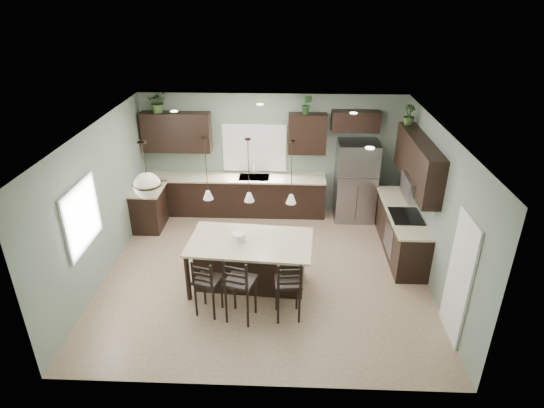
{
  "coord_description": "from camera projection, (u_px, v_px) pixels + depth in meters",
  "views": [
    {
      "loc": [
        0.41,
        -7.25,
        4.99
      ],
      "look_at": [
        0.1,
        0.4,
        1.25
      ],
      "focal_mm": 30.0,
      "sensor_mm": 36.0,
      "label": 1
    }
  ],
  "objects": [
    {
      "name": "bar_stool_right",
      "position": [
        288.0,
        288.0,
        7.31
      ],
      "size": [
        0.46,
        0.46,
        1.14
      ],
      "primitive_type": "cube",
      "rotation": [
        0.0,
        0.0,
        0.11
      ],
      "color": "black",
      "rests_on": "ground"
    },
    {
      "name": "left_return_countertop",
      "position": [
        148.0,
        189.0,
        9.94
      ],
      "size": [
        0.66,
        0.96,
        0.04
      ],
      "primitive_type": "cube",
      "color": "beige",
      "rests_on": "left_return_cabs"
    },
    {
      "name": "right_countertop",
      "position": [
        403.0,
        211.0,
        9.0
      ],
      "size": [
        0.66,
        2.35,
        0.04
      ],
      "primitive_type": "cube",
      "color": "beige",
      "rests_on": "right_lower_cabs"
    },
    {
      "name": "plant_back_left",
      "position": [
        158.0,
        102.0,
        9.94
      ],
      "size": [
        0.51,
        0.46,
        0.48
      ],
      "primitive_type": "imported",
      "rotation": [
        0.0,
        0.0,
        0.23
      ],
      "color": "#305123",
      "rests_on": "back_upper_left"
    },
    {
      "name": "back_upper_right",
      "position": [
        307.0,
        134.0,
        10.15
      ],
      "size": [
        0.85,
        0.34,
        0.9
      ],
      "primitive_type": "cube",
      "color": "black",
      "rests_on": "room_shell"
    },
    {
      "name": "right_lower_cabs",
      "position": [
        401.0,
        231.0,
        9.2
      ],
      "size": [
        0.6,
        2.35,
        0.9
      ],
      "primitive_type": "cube",
      "color": "black",
      "rests_on": "ground"
    },
    {
      "name": "ground",
      "position": [
        266.0,
        271.0,
        8.72
      ],
      "size": [
        6.0,
        6.0,
        0.0
      ],
      "primitive_type": "plane",
      "color": "#9E8466",
      "rests_on": "ground"
    },
    {
      "name": "plant_back_right",
      "position": [
        307.0,
        105.0,
        9.83
      ],
      "size": [
        0.27,
        0.23,
        0.42
      ],
      "primitive_type": "imported",
      "rotation": [
        0.0,
        0.0,
        -0.22
      ],
      "color": "#254B21",
      "rests_on": "back_upper_right"
    },
    {
      "name": "faucet",
      "position": [
        254.0,
        172.0,
        10.41
      ],
      "size": [
        0.02,
        0.02,
        0.28
      ],
      "primitive_type": "cylinder",
      "color": "silver",
      "rests_on": "back_countertop"
    },
    {
      "name": "cooktop",
      "position": [
        406.0,
        216.0,
        8.74
      ],
      "size": [
        0.58,
        0.75,
        0.02
      ],
      "primitive_type": "cube",
      "color": "black",
      "rests_on": "right_countertop"
    },
    {
      "name": "chandelier",
      "position": [
        145.0,
        170.0,
        7.19
      ],
      "size": [
        0.47,
        0.47,
        0.97
      ],
      "primitive_type": null,
      "color": "beige",
      "rests_on": "room_shell"
    },
    {
      "name": "left_return_cabs",
      "position": [
        149.0,
        208.0,
        10.14
      ],
      "size": [
        0.6,
        0.9,
        0.9
      ],
      "primitive_type": "cube",
      "color": "black",
      "rests_on": "ground"
    },
    {
      "name": "plant_right_wall",
      "position": [
        409.0,
        115.0,
        9.1
      ],
      "size": [
        0.27,
        0.27,
        0.4
      ],
      "primitive_type": "imported",
      "rotation": [
        0.0,
        0.0,
        0.22
      ],
      "color": "#334E22",
      "rests_on": "right_upper_cabs"
    },
    {
      "name": "right_upper_cabs",
      "position": [
        418.0,
        162.0,
        8.54
      ],
      "size": [
        0.34,
        2.35,
        0.9
      ],
      "primitive_type": "cube",
      "color": "black",
      "rests_on": "room_shell"
    },
    {
      "name": "pendant_right",
      "position": [
        292.0,
        173.0,
        7.28
      ],
      "size": [
        0.17,
        0.17,
        1.1
      ],
      "primitive_type": null,
      "color": "white",
      "rests_on": "room_shell"
    },
    {
      "name": "refrigerator",
      "position": [
        356.0,
        181.0,
        10.32
      ],
      "size": [
        0.9,
        0.74,
        1.85
      ],
      "primitive_type": "cube",
      "color": "gray",
      "rests_on": "ground"
    },
    {
      "name": "window_left",
      "position": [
        81.0,
        216.0,
        7.43
      ],
      "size": [
        0.02,
        1.1,
        1.0
      ],
      "primitive_type": "cube",
      "color": "white",
      "rests_on": "room_shell"
    },
    {
      "name": "microwave",
      "position": [
        416.0,
        187.0,
        8.47
      ],
      "size": [
        0.4,
        0.75,
        0.4
      ],
      "primitive_type": "cube",
      "color": "gray",
      "rests_on": "right_upper_cabs"
    },
    {
      "name": "kitchen_island",
      "position": [
        251.0,
        263.0,
        8.14
      ],
      "size": [
        2.24,
        1.38,
        0.92
      ],
      "primitive_type": "cube",
      "rotation": [
        0.0,
        0.0,
        -0.08
      ],
      "color": "black",
      "rests_on": "ground"
    },
    {
      "name": "sink_inset",
      "position": [
        254.0,
        177.0,
        10.5
      ],
      "size": [
        0.7,
        0.45,
        0.01
      ],
      "primitive_type": "cube",
      "color": "gray",
      "rests_on": "back_countertop"
    },
    {
      "name": "back_lower_cabs",
      "position": [
        236.0,
        196.0,
        10.75
      ],
      "size": [
        4.2,
        0.6,
        0.9
      ],
      "primitive_type": "cube",
      "color": "black",
      "rests_on": "ground"
    },
    {
      "name": "back_upper_left",
      "position": [
        177.0,
        132.0,
        10.25
      ],
      "size": [
        1.55,
        0.34,
        0.9
      ],
      "primitive_type": "cube",
      "color": "black",
      "rests_on": "room_shell"
    },
    {
      "name": "bar_stool_center",
      "position": [
        241.0,
        288.0,
        7.25
      ],
      "size": [
        0.55,
        0.55,
        1.21
      ],
      "primitive_type": "cube",
      "rotation": [
        0.0,
        0.0,
        -0.26
      ],
      "color": "black",
      "rests_on": "ground"
    },
    {
      "name": "bar_stool_left",
      "position": [
        208.0,
        285.0,
        7.42
      ],
      "size": [
        0.49,
        0.49,
        1.08
      ],
      "primitive_type": "cube",
      "rotation": [
        0.0,
        0.0,
        -0.28
      ],
      "color": "black",
      "rests_on": "ground"
    },
    {
      "name": "pendant_left",
      "position": [
        206.0,
        169.0,
        7.42
      ],
      "size": [
        0.17,
        0.17,
        1.1
      ],
      "primitive_type": null,
      "color": "white",
      "rests_on": "room_shell"
    },
    {
      "name": "window_back",
      "position": [
        255.0,
        148.0,
        10.5
      ],
      "size": [
        1.35,
        0.02,
        1.0
      ],
      "primitive_type": "cube",
      "color": "white",
      "rests_on": "room_shell"
    },
    {
      "name": "pendant_center",
      "position": [
        248.0,
        171.0,
        7.35
      ],
      "size": [
        0.17,
        0.17,
        1.1
      ],
      "primitive_type": null,
      "color": "silver",
      "rests_on": "room_shell"
    },
    {
      "name": "wall_oven_front",
      "position": [
        388.0,
        238.0,
        8.97
      ],
      "size": [
        0.01,
        0.72,
        0.6
      ],
      "primitive_type": "cube",
      "color": "gray",
      "rests_on": "right_lower_cabs"
    },
    {
      "name": "serving_dish",
      "position": [
        239.0,
        237.0,
        7.92
      ],
      "size": [
        0.24,
        0.24,
        0.14
      ],
      "primitive_type": "cylinder",
      "color": "silver",
      "rests_on": "kitchen_island"
    },
    {
      "name": "room_shell",
      "position": [
        265.0,
        191.0,
        7.97
      ],
      "size": [
        6.0,
        6.0,
        6.0
      ],
      "color": "slate",
      "rests_on": "ground"
    },
    {
      "name": "back_countertop",
      "position": [
        235.0,
        178.0,
        10.52
      ],
      "size": [
        4.2,
        0.66,
        0.04
      ],
      "primitive_type": "cube",
      "color": "beige",
      "rests_on": "back_lower_cabs"
    },
    {
      "name": "pantry_door",
      "position": [
        459.0,
        279.0,
        6.77
      ],
      "size": [
        0.04,
        0.82,
        2.04
      ],
      "primitive_type": "cube",
      "color": "white",
      "rests_on": "ground"
    },
    {
      "name": "fridge_header",
      "position": [
        356.0,
        121.0,
        9.98
      ],
      "size": [
        1.05,
        0.34,
        0.45
      ],
      "primitive_type": "cube",
      "color": "black",
      "rests_on": "room_shell"
    }
  ]
}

